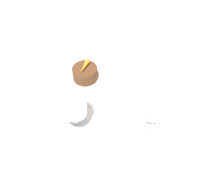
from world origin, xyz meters
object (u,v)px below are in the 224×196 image
at_px(coffee_cup, 174,120).
at_px(fork, 35,81).
at_px(dessert_cake, 85,73).
at_px(wine_glass, 74,106).
at_px(dinner_plate, 92,73).

distance_m(coffee_cup, fork, 0.44).
bearing_deg(coffee_cup, dessert_cake, -32.17).
bearing_deg(wine_glass, dessert_cake, -90.41).
xyz_separation_m(wine_glass, fork, (0.16, -0.15, -0.07)).
height_order(coffee_cup, wine_glass, wine_glass).
bearing_deg(coffee_cup, wine_glass, 0.94).
bearing_deg(dinner_plate, coffee_cup, 141.46).
bearing_deg(fork, coffee_cup, 160.65).
relative_size(coffee_cup, dessert_cake, 1.51).
xyz_separation_m(dinner_plate, coffee_cup, (-0.24, 0.19, 0.03)).
bearing_deg(dessert_cake, wine_glass, 89.59).
bearing_deg(dinner_plate, wine_glass, 84.55).
relative_size(dinner_plate, wine_glass, 2.25).
xyz_separation_m(coffee_cup, fork, (0.41, -0.15, -0.04)).
relative_size(dinner_plate, coffee_cup, 2.30).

